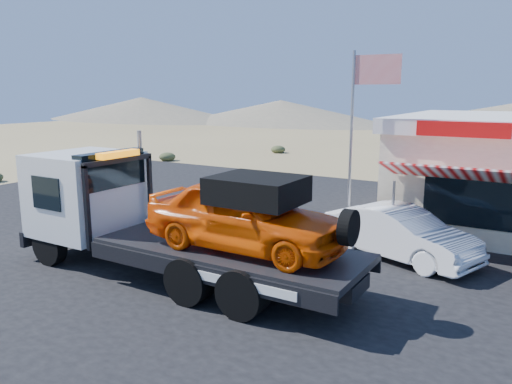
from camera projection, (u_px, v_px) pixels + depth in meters
ground at (150, 249)px, 15.35m from camera, size 120.00×120.00×0.00m
asphalt_lot at (256, 235)px, 16.85m from camera, size 32.00×24.00×0.02m
tow_truck at (172, 213)px, 12.74m from camera, size 9.48×2.81×3.17m
white_sedan at (400, 233)px, 14.30m from camera, size 4.79×3.02×1.49m
flagpole at (359, 123)px, 15.88m from camera, size 1.55×0.10×6.00m
desert_scrub at (74, 169)px, 29.24m from camera, size 23.75×31.14×0.68m
distant_hills at (382, 113)px, 66.21m from camera, size 126.00×48.00×4.20m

